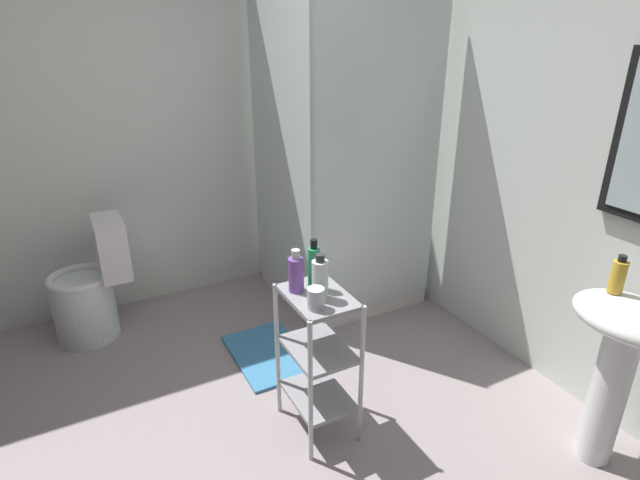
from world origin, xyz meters
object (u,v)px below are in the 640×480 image
Objects in this scene: pedestal_sink at (620,351)px; hand_soap_bottle at (618,276)px; toilet at (91,290)px; body_wash_bottle_green at (314,267)px; storage_cart at (318,352)px; rinse_cup at (316,298)px; conditioner_bottle_purple at (296,273)px; lotion_bottle_white at (320,279)px; shower_stall at (335,239)px; bath_mat at (268,354)px.

pedestal_sink is 4.82× the size of hand_soap_bottle.
body_wash_bottle_green is (1.32, 0.89, 0.53)m from toilet.
rinse_cup reaches higher than storage_cart.
storage_cart is 0.40m from conditioner_bottle_purple.
pedestal_sink is at bearing 41.65° from toilet.
hand_soap_bottle is at bearing 54.85° from body_wash_bottle_green.
conditioner_bottle_purple is 0.13m from lotion_bottle_white.
body_wash_bottle_green is (1.01, -0.69, 0.38)m from shower_stall.
lotion_bottle_white is at bearing -6.63° from storage_cart.
body_wash_bottle_green is (-0.07, 0.02, 0.41)m from storage_cart.
hand_soap_bottle is 0.28× the size of bath_mat.
hand_soap_bottle is 1.26m from rinse_cup.
lotion_bottle_white is at bearing 31.82° from toilet.
shower_stall reaches higher than hand_soap_bottle.
shower_stall is 1.29m from storage_cart.
body_wash_bottle_green is 1.02m from bath_mat.
body_wash_bottle_green is (-0.74, -1.04, -0.04)m from hand_soap_bottle.
pedestal_sink is 0.32m from hand_soap_bottle.
rinse_cup reaches higher than toilet.
conditioner_bottle_purple is (1.00, -0.77, 0.36)m from shower_stall.
hand_soap_bottle is 1.28m from body_wash_bottle_green.
rinse_cup is (-0.67, -1.09, 0.21)m from pedestal_sink.
hand_soap_bottle is at bearing 38.71° from bath_mat.
lotion_bottle_white is at bearing -0.31° from bath_mat.
storage_cart is 0.40m from lotion_bottle_white.
lotion_bottle_white is 1.07m from bath_mat.
toilet reaches higher than storage_cart.
bath_mat is (-0.68, 0.00, -0.83)m from lotion_bottle_white.
bath_mat is at bearing -58.60° from shower_stall.
hand_soap_bottle is (2.05, 1.94, 0.57)m from toilet.
pedestal_sink is at bearing 10.24° from shower_stall.
hand_soap_bottle is (0.67, 1.06, 0.45)m from storage_cart.
storage_cart reaches higher than bath_mat.
pedestal_sink is at bearing 52.39° from conditioner_bottle_purple.
shower_stall reaches higher than lotion_bottle_white.
body_wash_bottle_green is (-0.83, -1.02, 0.27)m from pedestal_sink.
toilet is 1.03× the size of storage_cart.
lotion_bottle_white is (0.09, -0.02, -0.01)m from body_wash_bottle_green.
pedestal_sink is 1.07× the size of toilet.
hand_soap_bottle is 1.35m from conditioner_bottle_purple.
bath_mat is (0.43, -0.70, -0.45)m from shower_stall.
hand_soap_bottle is (-0.10, 0.02, 0.31)m from pedestal_sink.
toilet is 4.52× the size of hand_soap_bottle.
storage_cart is 1.23× the size of bath_mat.
storage_cart is at bearing -126.64° from pedestal_sink.
toilet is 3.77× the size of conditioner_bottle_purple.
conditioner_bottle_purple is (-0.08, -0.07, 0.39)m from storage_cart.
rinse_cup is at bearing -40.35° from lotion_bottle_white.
shower_stall is 21.31× the size of rinse_cup.
shower_stall is 8.33× the size of body_wash_bottle_green.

